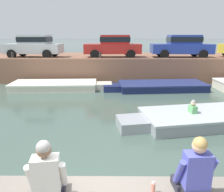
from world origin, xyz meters
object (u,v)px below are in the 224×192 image
at_px(car_centre_blue, 182,45).
at_px(bottle_drink, 153,188).
at_px(person_seated_left, 47,178).
at_px(car_left_inner_red, 113,45).
at_px(boat_moored_central_navy, 158,86).
at_px(boat_moored_west_cream, 58,86).
at_px(car_leftmost_silver, 34,45).
at_px(motorboat_passing, 205,118).
at_px(mooring_bollard_mid, 100,55).
at_px(mooring_bollard_west, 12,55).
at_px(person_seated_right, 195,174).

bearing_deg(car_centre_blue, bottle_drink, -107.91).
xyz_separation_m(car_centre_blue, bottle_drink, (-4.15, -12.83, -1.49)).
xyz_separation_m(person_seated_left, bottle_drink, (1.49, 0.16, -0.28)).
height_order(car_left_inner_red, person_seated_left, car_left_inner_red).
relative_size(car_centre_blue, person_seated_left, 4.28).
relative_size(boat_moored_central_navy, car_left_inner_red, 1.56).
bearing_deg(boat_moored_west_cream, car_leftmost_silver, 129.17).
relative_size(motorboat_passing, car_centre_blue, 1.49).
xyz_separation_m(boat_moored_west_cream, car_centre_blue, (8.07, 2.72, 2.26)).
xyz_separation_m(boat_moored_central_navy, car_centre_blue, (2.08, 2.81, 2.27)).
bearing_deg(mooring_bollard_mid, mooring_bollard_west, 180.00).
height_order(motorboat_passing, bottle_drink, bottle_drink).
bearing_deg(motorboat_passing, person_seated_right, -114.45).
relative_size(mooring_bollard_west, person_seated_right, 0.46).
distance_m(boat_moored_west_cream, car_leftmost_silver, 4.17).
relative_size(motorboat_passing, mooring_bollard_mid, 13.85).
height_order(motorboat_passing, person_seated_right, person_seated_right).
bearing_deg(car_leftmost_silver, car_centre_blue, 0.00).
distance_m(boat_moored_west_cream, boat_moored_central_navy, 5.99).
bearing_deg(person_seated_right, boat_moored_west_cream, 113.85).
xyz_separation_m(boat_moored_west_cream, motorboat_passing, (6.70, -5.29, 0.01)).
bearing_deg(car_leftmost_silver, boat_moored_west_cream, -50.83).
relative_size(boat_moored_west_cream, person_seated_right, 6.25).
distance_m(boat_moored_west_cream, car_left_inner_red, 4.84).
distance_m(boat_moored_central_navy, bottle_drink, 10.26).
bearing_deg(boat_moored_west_cream, bottle_drink, -68.80).
height_order(boat_moored_central_navy, mooring_bollard_mid, mooring_bollard_mid).
bearing_deg(boat_moored_west_cream, mooring_bollard_west, 153.80).
distance_m(boat_moored_west_cream, motorboat_passing, 8.54).
bearing_deg(motorboat_passing, person_seated_left, -130.60).
distance_m(motorboat_passing, mooring_bollard_mid, 8.28).
bearing_deg(bottle_drink, mooring_bollard_mid, 97.08).
relative_size(car_centre_blue, mooring_bollard_west, 9.29).
height_order(car_centre_blue, person_seated_right, car_centre_blue).
xyz_separation_m(car_leftmost_silver, person_seated_right, (6.70, -12.87, -1.21)).
height_order(car_left_inner_red, person_seated_right, car_left_inner_red).
bearing_deg(mooring_bollard_west, car_centre_blue, 5.42).
relative_size(motorboat_passing, person_seated_left, 6.39).
bearing_deg(boat_moored_central_navy, mooring_bollard_west, 169.49).
bearing_deg(car_centre_blue, motorboat_passing, -99.70).
height_order(car_leftmost_silver, mooring_bollard_mid, car_leftmost_silver).
height_order(car_leftmost_silver, mooring_bollard_west, car_leftmost_silver).
height_order(boat_moored_west_cream, car_left_inner_red, car_left_inner_red).
bearing_deg(person_seated_left, mooring_bollard_west, 115.79).
xyz_separation_m(car_centre_blue, person_seated_left, (-5.64, -12.99, -1.21)).
relative_size(car_leftmost_silver, car_centre_blue, 0.95).
height_order(car_centre_blue, mooring_bollard_west, car_centre_blue).
xyz_separation_m(mooring_bollard_west, mooring_bollard_mid, (5.79, 0.00, 0.00)).
height_order(car_centre_blue, bottle_drink, car_centre_blue).
xyz_separation_m(boat_moored_central_navy, motorboat_passing, (0.71, -5.19, 0.02)).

